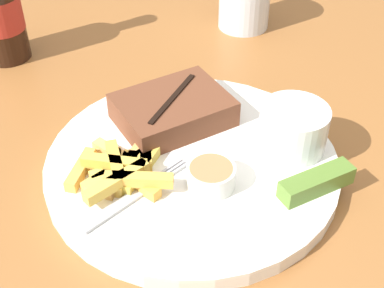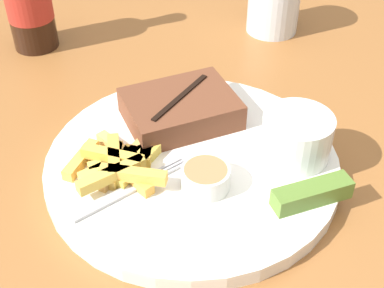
% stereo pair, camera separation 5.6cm
% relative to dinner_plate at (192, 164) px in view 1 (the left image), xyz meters
% --- Properties ---
extents(dining_table, '(1.37, 1.36, 0.75)m').
position_rel_dinner_plate_xyz_m(dining_table, '(0.00, 0.00, -0.07)').
color(dining_table, '#935B2D').
rests_on(dining_table, ground_plane).
extents(dinner_plate, '(0.32, 0.32, 0.02)m').
position_rel_dinner_plate_xyz_m(dinner_plate, '(0.00, 0.00, 0.00)').
color(dinner_plate, white).
rests_on(dinner_plate, dining_table).
extents(steak_portion, '(0.14, 0.12, 0.03)m').
position_rel_dinner_plate_xyz_m(steak_portion, '(-0.00, 0.07, 0.02)').
color(steak_portion, brown).
rests_on(steak_portion, dinner_plate).
extents(fries_pile, '(0.11, 0.12, 0.02)m').
position_rel_dinner_plate_xyz_m(fries_pile, '(-0.08, -0.00, 0.02)').
color(fries_pile, gold).
rests_on(fries_pile, dinner_plate).
extents(coleslaw_cup, '(0.07, 0.07, 0.05)m').
position_rel_dinner_plate_xyz_m(coleslaw_cup, '(0.11, -0.02, 0.04)').
color(coleslaw_cup, white).
rests_on(coleslaw_cup, dinner_plate).
extents(dipping_sauce_cup, '(0.05, 0.05, 0.02)m').
position_rel_dinner_plate_xyz_m(dipping_sauce_cup, '(0.01, -0.04, 0.02)').
color(dipping_sauce_cup, silver).
rests_on(dipping_sauce_cup, dinner_plate).
extents(pickle_spear, '(0.08, 0.04, 0.02)m').
position_rel_dinner_plate_xyz_m(pickle_spear, '(0.10, -0.08, 0.02)').
color(pickle_spear, '#567A2D').
rests_on(pickle_spear, dinner_plate).
extents(fork_utensil, '(0.12, 0.07, 0.00)m').
position_rel_dinner_plate_xyz_m(fork_utensil, '(-0.07, -0.04, 0.01)').
color(fork_utensil, '#B7B7BC').
rests_on(fork_utensil, dinner_plate).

